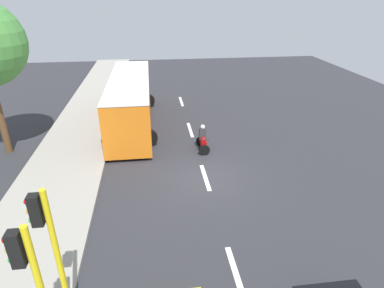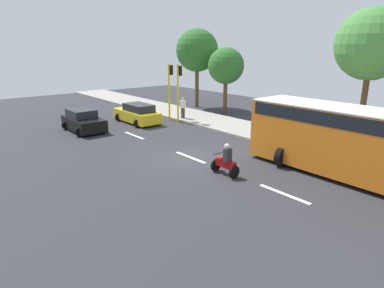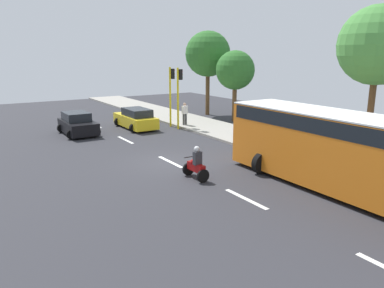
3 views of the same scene
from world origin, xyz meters
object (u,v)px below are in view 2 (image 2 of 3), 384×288
Objects in this scene: city_bus at (369,142)px; street_tree_south at (226,66)px; car_black at (83,121)px; street_tree_north at (197,51)px; motorcycle at (226,162)px; street_tree_center at (372,45)px; traffic_light_corner at (170,84)px; pedestrian_near_signal at (183,107)px; traffic_light_midblock at (179,85)px; car_yellow_cab at (137,114)px.

city_bus is 1.91× the size of street_tree_south.
car_black is 0.51× the size of street_tree_north.
motorcycle is 0.19× the size of street_tree_center.
traffic_light_corner is at bearing 114.12° from street_tree_center.
traffic_light_midblock is at bearing -146.16° from pedestrian_near_signal.
car_yellow_cab is at bearing -163.44° from street_tree_north.
street_tree_north is (5.60, 4.42, 2.50)m from traffic_light_midblock.
street_tree_north reaches higher than city_bus.
car_black is 19.24m from street_tree_center.
street_tree_center is at bearing -58.39° from car_yellow_cab.
car_yellow_cab is 2.92× the size of motorcycle.
street_tree_south is 0.77× the size of street_tree_north.
motorcycle is at bearing -118.90° from pedestrian_near_signal.
pedestrian_near_signal reaches higher than motorcycle.
street_tree_north is at bearing 70.86° from city_bus.
city_bus is 7.19× the size of motorcycle.
motorcycle is 18.88m from street_tree_north.
street_tree_center is at bearing -6.20° from motorcycle.
city_bus is 8.53m from street_tree_center.
traffic_light_corner is at bearing -149.75° from street_tree_north.
city_bus is 16.80m from street_tree_south.
car_yellow_cab is 0.41× the size of city_bus.
traffic_light_corner is (2.62, -0.82, 2.22)m from car_yellow_cab.
car_yellow_cab is at bearing 169.38° from street_tree_south.
street_tree_south is at bearing -10.62° from car_yellow_cab.
street_tree_south is at bearing -7.59° from car_black.
street_tree_south is (-0.12, 11.94, -1.73)m from street_tree_center.
street_tree_center reaches higher than motorcycle.
pedestrian_near_signal is 2.13m from traffic_light_corner.
car_black is 0.67× the size of street_tree_south.
car_yellow_cab is 3.53m from traffic_light_corner.
car_yellow_cab is 12.56m from motorcycle.
street_tree_south reaches higher than traffic_light_midblock.
traffic_light_midblock is at bearing -16.94° from car_black.
street_tree_center reaches higher than traffic_light_midblock.
pedestrian_near_signal is 7.55m from street_tree_north.
pedestrian_near_signal is at bearing 111.97° from street_tree_center.
car_black is 4.30m from car_yellow_cab.
motorcycle is (-4.10, 4.50, -1.20)m from city_bus.
car_black is 0.35× the size of city_bus.
traffic_light_corner is 14.17m from street_tree_center.
pedestrian_near_signal is 0.38× the size of traffic_light_corner.
street_tree_center is 1.08× the size of street_tree_north.
motorcycle is 15.59m from street_tree_south.
traffic_light_midblock is 0.56× the size of street_tree_center.
street_tree_center is at bearing -63.76° from traffic_light_midblock.
motorcycle is at bearing -82.01° from car_black.
street_tree_north is at bearing 89.22° from street_tree_south.
car_black is 7.90m from pedestrian_near_signal.
traffic_light_midblock is at bearing -37.03° from car_yellow_cab.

